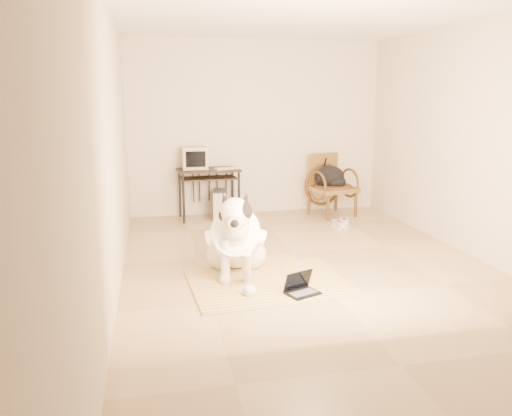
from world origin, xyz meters
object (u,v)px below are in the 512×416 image
object	(u,v)px
dog	(236,240)
rattan_chair	(331,185)
computer_desk	(209,176)
backpack	(331,178)
laptop	(301,288)
crt_monitor	(195,158)
pc_tower	(220,204)

from	to	relation	value
dog	rattan_chair	size ratio (longest dim) A/B	1.43
computer_desk	backpack	distance (m)	1.90
laptop	rattan_chair	bearing A→B (deg)	65.28
crt_monitor	backpack	bearing A→B (deg)	-7.08
laptop	pc_tower	distance (m)	3.20
pc_tower	backpack	distance (m)	1.78
computer_desk	backpack	bearing A→B (deg)	-5.28
computer_desk	pc_tower	bearing A→B (deg)	-12.06
laptop	crt_monitor	bearing A→B (deg)	101.71
dog	backpack	xyz separation A→B (m)	(1.91, 2.40, 0.22)
computer_desk	rattan_chair	xyz separation A→B (m)	(1.91, -0.13, -0.18)
rattan_chair	backpack	bearing A→B (deg)	-111.21
laptop	backpack	world-z (taller)	backpack
laptop	computer_desk	bearing A→B (deg)	98.62
crt_monitor	rattan_chair	distance (m)	2.16
computer_desk	crt_monitor	bearing A→B (deg)	156.79
crt_monitor	pc_tower	distance (m)	0.81
laptop	computer_desk	distance (m)	3.31
pc_tower	backpack	world-z (taller)	backpack
crt_monitor	backpack	distance (m)	2.13
dog	rattan_chair	distance (m)	3.11
dog	crt_monitor	distance (m)	2.72
dog	rattan_chair	xyz separation A→B (m)	(1.93, 2.44, 0.09)
laptop	computer_desk	world-z (taller)	computer_desk
rattan_chair	computer_desk	bearing A→B (deg)	176.03
crt_monitor	pc_tower	size ratio (longest dim) A/B	0.75
pc_tower	backpack	bearing A→B (deg)	-4.63
backpack	laptop	bearing A→B (deg)	-114.76
computer_desk	laptop	bearing A→B (deg)	-81.38
dog	laptop	xyz separation A→B (m)	(0.51, -0.65, -0.31)
computer_desk	dog	bearing A→B (deg)	-90.43
crt_monitor	backpack	xyz separation A→B (m)	(2.09, -0.26, -0.33)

